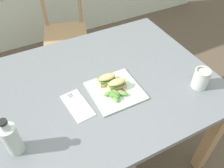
# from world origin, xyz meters

# --- Properties ---
(ground_plane) EXTENTS (8.90, 8.90, 0.00)m
(ground_plane) POSITION_xyz_m (0.00, 0.00, 0.00)
(ground_plane) COLOR brown
(dining_table) EXTENTS (1.34, 0.99, 0.74)m
(dining_table) POSITION_xyz_m (-0.11, -0.02, 0.63)
(dining_table) COLOR slate
(dining_table) RESTS_ON ground
(chair_wooden_far) EXTENTS (0.50, 0.50, 0.87)m
(chair_wooden_far) POSITION_xyz_m (0.05, 1.06, 0.45)
(chair_wooden_far) COLOR tan
(chair_wooden_far) RESTS_ON ground
(plate_lunch) EXTENTS (0.26, 0.26, 0.01)m
(plate_lunch) POSITION_xyz_m (-0.03, -0.11, 0.74)
(plate_lunch) COLOR beige
(plate_lunch) RESTS_ON dining_table
(sandwich_half_front) EXTENTS (0.10, 0.06, 0.06)m
(sandwich_half_front) POSITION_xyz_m (-0.02, -0.10, 0.78)
(sandwich_half_front) COLOR #DBB270
(sandwich_half_front) RESTS_ON plate_lunch
(sandwich_half_back) EXTENTS (0.10, 0.06, 0.06)m
(sandwich_half_back) POSITION_xyz_m (-0.05, -0.04, 0.78)
(sandwich_half_back) COLOR #DBB270
(sandwich_half_back) RESTS_ON plate_lunch
(salad_mixed_greens) EXTENTS (0.12, 0.12, 0.03)m
(salad_mixed_greens) POSITION_xyz_m (-0.05, -0.15, 0.76)
(salad_mixed_greens) COLOR #6B9E47
(salad_mixed_greens) RESTS_ON plate_lunch
(napkin_folded) EXTENTS (0.12, 0.22, 0.00)m
(napkin_folded) POSITION_xyz_m (-0.25, -0.11, 0.74)
(napkin_folded) COLOR white
(napkin_folded) RESTS_ON dining_table
(fork_on_napkin) EXTENTS (0.04, 0.19, 0.00)m
(fork_on_napkin) POSITION_xyz_m (-0.25, -0.10, 0.75)
(fork_on_napkin) COLOR silver
(fork_on_napkin) RESTS_ON napkin_folded
(bottle_cold_brew) EXTENTS (0.07, 0.07, 0.20)m
(bottle_cold_brew) POSITION_xyz_m (-0.57, -0.23, 0.81)
(bottle_cold_brew) COLOR #472819
(bottle_cold_brew) RESTS_ON dining_table
(mason_jar_iced_tea) EXTENTS (0.09, 0.09, 0.11)m
(mason_jar_iced_tea) POSITION_xyz_m (0.40, -0.29, 0.79)
(mason_jar_iced_tea) COLOR #C67528
(mason_jar_iced_tea) RESTS_ON dining_table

